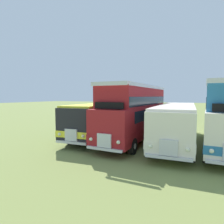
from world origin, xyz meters
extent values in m
cube|color=black|center=(-11.26, 0.25, 1.70)|extent=(3.10, 10.31, 2.30)
cube|color=yellow|center=(-11.26, 0.25, 1.10)|extent=(3.14, 10.35, 0.44)
cube|color=#19232D|center=(-11.29, 0.65, 2.30)|extent=(2.99, 7.92, 0.76)
cube|color=#19232D|center=(-10.96, -4.77, 2.35)|extent=(2.20, 0.23, 0.90)
cube|color=silver|center=(-10.96, -4.88, 1.10)|extent=(0.91, 0.17, 0.80)
cube|color=silver|center=(-10.96, -4.91, 0.60)|extent=(2.30, 0.28, 0.16)
sphere|color=#EAEACC|center=(-10.06, -4.84, 1.10)|extent=(0.22, 0.22, 0.22)
sphere|color=#EAEACC|center=(-11.86, -4.95, 1.10)|extent=(0.22, 0.22, 0.22)
cube|color=yellow|center=(-11.26, 0.25, 2.92)|extent=(3.03, 9.91, 0.14)
cylinder|color=black|center=(-9.91, -3.17, 0.52)|extent=(0.34, 1.05, 1.04)
cylinder|color=silver|center=(-9.76, -3.16, 0.52)|extent=(0.04, 0.36, 0.36)
cylinder|color=black|center=(-12.20, -3.30, 0.52)|extent=(0.34, 1.05, 1.04)
cylinder|color=silver|center=(-12.35, -3.31, 0.52)|extent=(0.04, 0.36, 0.36)
cylinder|color=black|center=(-10.31, 3.60, 0.52)|extent=(0.34, 1.05, 1.04)
cylinder|color=silver|center=(-10.16, 3.61, 0.52)|extent=(0.04, 0.36, 0.36)
cylinder|color=black|center=(-12.60, 3.47, 0.52)|extent=(0.34, 1.05, 1.04)
cylinder|color=silver|center=(-12.75, 3.46, 0.52)|extent=(0.04, 0.36, 0.36)
cube|color=maroon|center=(-8.04, -0.01, 1.70)|extent=(2.93, 10.82, 2.30)
cube|color=maroon|center=(-8.04, -0.01, 1.10)|extent=(2.98, 10.86, 0.44)
cube|color=#19232D|center=(-8.03, 0.39, 2.30)|extent=(2.87, 8.42, 0.76)
cube|color=#19232D|center=(-8.26, -5.31, 2.35)|extent=(2.20, 0.19, 0.90)
cube|color=silver|center=(-8.26, -5.42, 1.10)|extent=(0.90, 0.16, 0.80)
cube|color=silver|center=(-8.27, -5.45, 0.60)|extent=(2.30, 0.23, 0.16)
sphere|color=#EAEACC|center=(-7.37, -5.46, 1.10)|extent=(0.22, 0.22, 0.22)
sphere|color=#EAEACC|center=(-9.16, -5.39, 1.10)|extent=(0.22, 0.22, 0.22)
cube|color=maroon|center=(-8.03, 0.24, 3.60)|extent=(2.80, 9.91, 1.50)
cube|color=silver|center=(-8.24, -4.87, 4.40)|extent=(2.40, 0.20, 0.24)
cube|color=silver|center=(-7.85, 4.65, 4.40)|extent=(2.40, 0.20, 0.24)
cube|color=silver|center=(-6.83, 0.19, 4.40)|extent=(0.50, 9.82, 0.24)
cube|color=silver|center=(-9.23, 0.29, 4.40)|extent=(0.50, 9.82, 0.24)
cube|color=#19232D|center=(-8.03, 0.24, 3.30)|extent=(2.83, 9.82, 0.64)
cube|color=black|center=(-8.24, -4.82, 3.10)|extent=(1.90, 0.20, 0.40)
cylinder|color=black|center=(-7.05, -3.82, 0.52)|extent=(0.32, 1.05, 1.04)
cylinder|color=silver|center=(-6.90, -3.82, 0.52)|extent=(0.03, 0.36, 0.36)
cylinder|color=black|center=(-9.35, -3.72, 0.52)|extent=(0.32, 1.05, 1.04)
cylinder|color=silver|center=(-9.50, -3.72, 0.52)|extent=(0.03, 0.36, 0.36)
cylinder|color=black|center=(-6.75, 3.50, 0.52)|extent=(0.32, 1.05, 1.04)
cylinder|color=silver|center=(-6.60, 3.50, 0.52)|extent=(0.03, 0.36, 0.36)
cylinder|color=black|center=(-9.05, 3.60, 0.52)|extent=(0.32, 1.05, 1.04)
cylinder|color=silver|center=(-9.20, 3.60, 0.52)|extent=(0.03, 0.36, 0.36)
cube|color=silver|center=(-4.83, 0.26, 1.70)|extent=(2.83, 11.53, 2.30)
cube|color=silver|center=(-4.83, 0.26, 1.10)|extent=(2.87, 11.57, 0.44)
cube|color=#19232D|center=(-4.84, 0.66, 2.30)|extent=(2.79, 9.13, 0.76)
cube|color=#19232D|center=(-4.66, -5.41, 2.35)|extent=(2.20, 0.16, 0.90)
cube|color=silver|center=(-4.66, -5.52, 1.10)|extent=(0.90, 0.15, 0.80)
cube|color=silver|center=(-4.66, -5.55, 0.60)|extent=(2.30, 0.21, 0.16)
sphere|color=#EAEACC|center=(-3.76, -5.50, 1.10)|extent=(0.22, 0.22, 0.22)
sphere|color=#EAEACC|center=(-5.56, -5.55, 1.10)|extent=(0.22, 0.22, 0.22)
cube|color=silver|center=(-4.83, 0.26, 2.92)|extent=(2.78, 11.13, 0.14)
cylinder|color=black|center=(-3.56, -3.83, 0.52)|extent=(0.31, 1.05, 1.04)
cylinder|color=silver|center=(-3.41, -3.83, 0.52)|extent=(0.03, 0.36, 0.36)
cylinder|color=black|center=(-5.86, -3.90, 0.52)|extent=(0.31, 1.05, 1.04)
cylinder|color=silver|center=(-6.01, -3.91, 0.52)|extent=(0.03, 0.36, 0.36)
cylinder|color=black|center=(-3.79, 4.22, 0.52)|extent=(0.31, 1.05, 1.04)
cylinder|color=silver|center=(-3.64, 4.23, 0.52)|extent=(0.03, 0.36, 0.36)
cylinder|color=black|center=(-6.09, 4.16, 0.52)|extent=(0.31, 1.05, 1.04)
cylinder|color=silver|center=(-6.24, 4.15, 0.52)|extent=(0.03, 0.36, 0.36)
sphere|color=#EAEACC|center=(-2.74, -5.30, 1.10)|extent=(0.22, 0.22, 0.22)
cube|color=silver|center=(-1.41, 4.35, 4.40)|extent=(2.40, 0.20, 0.24)
cube|color=silver|center=(-2.80, 0.19, 4.40)|extent=(0.51, 9.43, 0.24)
cylinder|color=black|center=(-2.91, -3.63, 0.52)|extent=(0.33, 1.05, 1.04)
cylinder|color=silver|center=(-3.06, -3.62, 0.52)|extent=(0.04, 0.36, 0.36)
cylinder|color=black|center=(-2.61, 3.30, 0.52)|extent=(0.33, 1.05, 1.04)
cylinder|color=silver|center=(-2.76, 3.31, 0.52)|extent=(0.04, 0.36, 0.36)
camera|label=1|loc=(-3.41, -15.26, 3.65)|focal=31.02mm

